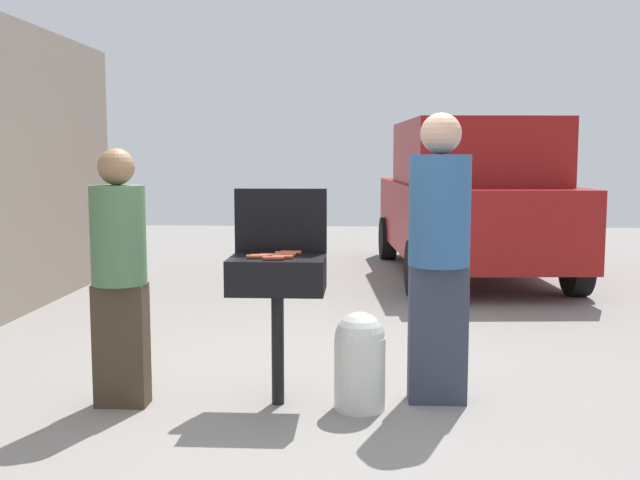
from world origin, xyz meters
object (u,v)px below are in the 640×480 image
object	(u,v)px
hot_dog_5	(286,254)
person_left	(119,268)
hot_dog_4	(273,258)
hot_dog_1	(261,256)
hot_dog_3	(283,257)
hot_dog_0	(270,255)
person_right	(439,247)
hot_dog_7	(285,253)
bbq_grill	(277,280)
parked_minivan	(470,198)
hot_dog_2	(291,253)
hot_dog_6	(257,257)
propane_tank	(360,359)

from	to	relation	value
hot_dog_5	person_left	bearing A→B (deg)	-173.43
hot_dog_4	hot_dog_1	bearing A→B (deg)	132.16
hot_dog_1	hot_dog_3	xyz separation A→B (m)	(0.14, -0.03, 0.00)
hot_dog_0	hot_dog_4	xyz separation A→B (m)	(0.03, -0.14, 0.00)
hot_dog_1	person_right	bearing A→B (deg)	8.07
hot_dog_4	hot_dog_7	world-z (taller)	same
hot_dog_4	hot_dog_7	bearing A→B (deg)	78.38
bbq_grill	hot_dog_1	xyz separation A→B (m)	(-0.09, -0.05, 0.16)
parked_minivan	hot_dog_4	bearing A→B (deg)	66.03
hot_dog_0	bbq_grill	bearing A→B (deg)	7.44
bbq_grill	hot_dog_1	size ratio (longest dim) A/B	7.28
hot_dog_7	person_right	bearing A→B (deg)	0.98
hot_dog_1	hot_dog_5	distance (m)	0.17
hot_dog_0	hot_dog_2	bearing A→B (deg)	49.44
hot_dog_6	person_left	world-z (taller)	person_left
hot_dog_7	hot_dog_1	bearing A→B (deg)	-134.00
hot_dog_1	hot_dog_7	xyz separation A→B (m)	(0.14, 0.14, 0.00)
person_right	parked_minivan	world-z (taller)	parked_minivan
hot_dog_1	propane_tank	distance (m)	0.89
bbq_grill	hot_dog_4	bearing A→B (deg)	-92.94
parked_minivan	person_left	bearing A→B (deg)	57.21
bbq_grill	person_right	bearing A→B (deg)	6.20
parked_minivan	hot_dog_0	bearing A→B (deg)	65.24
bbq_grill	hot_dog_6	world-z (taller)	hot_dog_6
hot_dog_0	hot_dog_1	distance (m)	0.07
hot_dog_3	hot_dog_6	world-z (taller)	same
bbq_grill	hot_dog_0	world-z (taller)	hot_dog_0
hot_dog_5	person_right	distance (m)	0.97
bbq_grill	person_left	size ratio (longest dim) A/B	0.58
bbq_grill	hot_dog_4	distance (m)	0.21
hot_dog_4	propane_tank	distance (m)	0.83
hot_dog_5	parked_minivan	bearing A→B (deg)	70.20
hot_dog_1	propane_tank	bearing A→B (deg)	-2.08
hot_dog_2	hot_dog_0	bearing A→B (deg)	-130.56
hot_dog_1	person_left	distance (m)	0.89
hot_dog_2	propane_tank	distance (m)	0.80
hot_dog_1	person_right	xyz separation A→B (m)	(1.11, 0.16, 0.04)
hot_dog_4	person_right	world-z (taller)	person_right
hot_dog_6	propane_tank	xyz separation A→B (m)	(0.64, 0.01, -0.64)
hot_dog_2	hot_dog_4	xyz separation A→B (m)	(-0.08, -0.28, 0.00)
hot_dog_6	hot_dog_7	size ratio (longest dim) A/B	1.00
hot_dog_0	hot_dog_3	distance (m)	0.11
hot_dog_6	person_right	bearing A→B (deg)	9.63
hot_dog_4	hot_dog_6	distance (m)	0.12
hot_dog_1	hot_dog_3	distance (m)	0.14
hot_dog_7	hot_dog_4	bearing A→B (deg)	-101.62
propane_tank	person_left	distance (m)	1.60
hot_dog_3	propane_tank	bearing A→B (deg)	1.39
hot_dog_7	hot_dog_2	bearing A→B (deg)	48.17
bbq_grill	hot_dog_7	distance (m)	0.19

